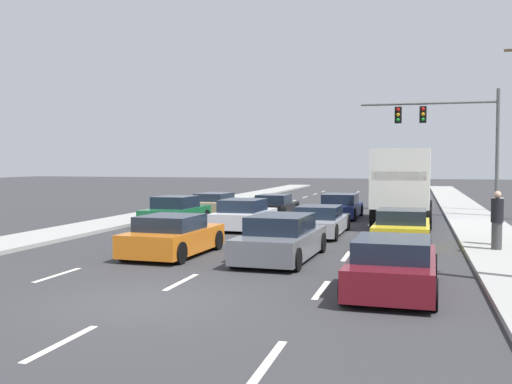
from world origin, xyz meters
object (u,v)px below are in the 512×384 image
box_truck (403,182)px  car_tan (216,204)px  car_orange (173,237)px  car_silver (320,222)px  car_black (274,206)px  car_white (244,215)px  pedestrian_near_corner (497,218)px  car_navy (340,207)px  car_gray (281,239)px  car_maroon (393,266)px  pedestrian_mid_block (497,220)px  car_yellow (402,229)px  traffic_signal_mast (440,124)px  car_green (176,212)px

box_truck → car_tan: bearing=164.9°
car_orange → car_silver: (3.59, 6.34, -0.06)m
car_black → car_white: bearing=-88.9°
pedestrian_near_corner → car_black: bearing=135.8°
car_navy → pedestrian_near_corner: 11.58m
car_gray → car_maroon: 4.89m
pedestrian_mid_block → pedestrian_near_corner: bearing=82.7°
car_tan → car_white: size_ratio=1.05×
car_navy → box_truck: size_ratio=0.54×
car_yellow → traffic_signal_mast: size_ratio=0.53×
car_yellow → pedestrian_mid_block: (2.93, -0.92, 0.47)m
car_white → pedestrian_near_corner: 10.38m
car_black → car_yellow: car_yellow is taller
car_black → car_navy: bearing=-0.0°
car_silver → traffic_signal_mast: bearing=69.0°
car_silver → traffic_signal_mast: (4.98, 12.97, 4.59)m
car_navy → pedestrian_near_corner: (6.41, -9.63, 0.46)m
car_green → car_white: size_ratio=0.97×
traffic_signal_mast → car_green: bearing=-136.6°
car_white → car_gray: (3.33, -7.48, 0.02)m
car_black → car_silver: (3.61, -7.41, -0.00)m
box_truck → pedestrian_mid_block: box_truck is taller
car_green → car_gray: 10.47m
pedestrian_near_corner → pedestrian_mid_block: pedestrian_mid_block is taller
car_black → traffic_signal_mast: (8.59, 5.57, 4.59)m
car_yellow → car_white: bearing=151.5°
car_green → car_black: car_green is taller
pedestrian_mid_block → car_orange: bearing=-163.1°
car_orange → car_maroon: car_orange is taller
car_green → car_white: bearing=-8.9°
car_green → traffic_signal_mast: bearing=43.4°
box_truck → traffic_signal_mast: (1.88, 7.80, 3.14)m
car_white → car_orange: 7.53m
car_maroon → pedestrian_mid_block: size_ratio=2.38×
box_truck → pedestrian_mid_block: 9.12m
car_silver → pedestrian_near_corner: pedestrian_near_corner is taller
car_yellow → car_maroon: car_yellow is taller
car_black → box_truck: 7.22m
car_silver → pedestrian_mid_block: bearing=-28.7°
car_tan → car_maroon: 20.54m
car_green → car_navy: (6.78, 5.68, -0.03)m
car_black → traffic_signal_mast: size_ratio=0.55×
car_black → pedestrian_near_corner: size_ratio=2.38×
car_gray → car_maroon: size_ratio=1.06×
car_maroon → pedestrian_near_corner: bearing=67.9°
car_silver → car_gray: bearing=-91.4°
car_gray → box_truck: size_ratio=0.58×
car_maroon → car_orange: bearing=152.7°
car_tan → traffic_signal_mast: size_ratio=0.57×
car_navy → car_gray: (-0.05, -13.69, 0.04)m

